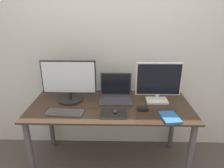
# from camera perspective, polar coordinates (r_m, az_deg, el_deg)

# --- Properties ---
(wall_back) EXTENTS (7.00, 0.05, 2.50)m
(wall_back) POSITION_cam_1_polar(r_m,az_deg,el_deg) (2.32, -0.18, 9.86)
(wall_back) COLOR silver
(wall_back) RESTS_ON ground_plane
(desk) EXTENTS (1.64, 0.74, 0.77)m
(desk) POSITION_cam_1_polar(r_m,az_deg,el_deg) (2.12, -0.46, -8.90)
(desk) COLOR #332319
(desk) RESTS_ON ground_plane
(monitor_left) EXTENTS (0.56, 0.25, 0.44)m
(monitor_left) POSITION_cam_1_polar(r_m,az_deg,el_deg) (2.11, -12.16, 0.72)
(monitor_left) COLOR black
(monitor_left) RESTS_ON desk
(monitor_right) EXTENTS (0.46, 0.15, 0.42)m
(monitor_right) POSITION_cam_1_polar(r_m,az_deg,el_deg) (2.10, 13.11, 0.53)
(monitor_right) COLOR silver
(monitor_right) RESTS_ON desk
(laptop) EXTENTS (0.34, 0.27, 0.27)m
(laptop) POSITION_cam_1_polar(r_m,az_deg,el_deg) (2.16, 1.10, -2.65)
(laptop) COLOR #333338
(laptop) RESTS_ON desk
(keyboard) EXTENTS (0.35, 0.15, 0.02)m
(keyboard) POSITION_cam_1_polar(r_m,az_deg,el_deg) (1.94, -13.29, -7.94)
(keyboard) COLOR #4C4C51
(keyboard) RESTS_ON desk
(mousepad) EXTENTS (0.25, 0.21, 0.00)m
(mousepad) POSITION_cam_1_polar(r_m,az_deg,el_deg) (1.89, 0.34, -8.47)
(mousepad) COLOR black
(mousepad) RESTS_ON desk
(mouse) EXTENTS (0.04, 0.06, 0.03)m
(mouse) POSITION_cam_1_polar(r_m,az_deg,el_deg) (1.90, 0.92, -7.76)
(mouse) COLOR #333333
(mouse) RESTS_ON mousepad
(book) EXTENTS (0.18, 0.23, 0.02)m
(book) POSITION_cam_1_polar(r_m,az_deg,el_deg) (1.89, 16.20, -9.14)
(book) COLOR #235B9E
(book) RESTS_ON desk
(power_brick) EXTENTS (0.10, 0.07, 0.03)m
(power_brick) POSITION_cam_1_polar(r_m,az_deg,el_deg) (1.97, 8.76, -6.92)
(power_brick) COLOR black
(power_brick) RESTS_ON desk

